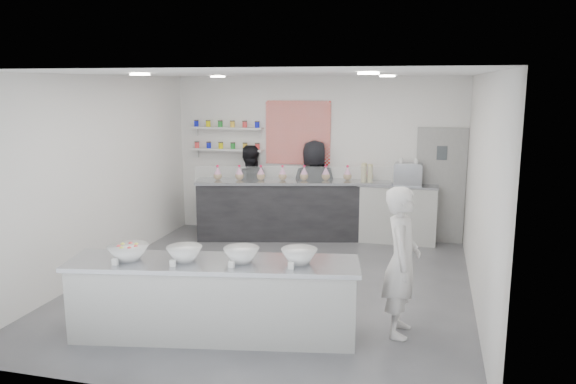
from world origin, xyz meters
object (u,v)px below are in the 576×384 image
(woman_prep, at_px, (402,262))
(staff_right, at_px, (314,189))
(prep_counter, at_px, (214,299))
(espresso_machine, at_px, (408,175))
(staff_left, at_px, (249,189))
(espresso_ledge, at_px, (396,213))
(back_bar, at_px, (293,209))

(woman_prep, xyz_separation_m, staff_right, (-1.84, 3.92, 0.05))
(prep_counter, height_order, espresso_machine, espresso_machine)
(woman_prep, relative_size, staff_left, 1.02)
(prep_counter, bearing_deg, espresso_ledge, 57.99)
(back_bar, distance_m, staff_right, 0.56)
(espresso_machine, relative_size, staff_left, 0.29)
(staff_right, bearing_deg, prep_counter, 69.14)
(espresso_machine, bearing_deg, back_bar, -174.11)
(prep_counter, distance_m, espresso_ledge, 4.82)
(espresso_machine, bearing_deg, staff_left, 179.30)
(espresso_machine, bearing_deg, woman_prep, -88.30)
(woman_prep, distance_m, staff_right, 4.33)
(staff_left, bearing_deg, woman_prep, 109.68)
(prep_counter, distance_m, espresso_machine, 4.95)
(back_bar, bearing_deg, espresso_machine, -8.00)
(back_bar, relative_size, espresso_machine, 7.23)
(prep_counter, relative_size, woman_prep, 1.89)
(woman_prep, relative_size, staff_right, 0.95)
(back_bar, xyz_separation_m, espresso_machine, (2.07, 0.21, 0.71))
(espresso_machine, xyz_separation_m, woman_prep, (0.12, -3.88, -0.39))
(staff_left, relative_size, staff_right, 0.93)
(back_bar, relative_size, woman_prep, 2.05)
(espresso_ledge, xyz_separation_m, staff_left, (-2.83, 0.04, 0.31))
(prep_counter, xyz_separation_m, espresso_machine, (1.95, 4.48, 0.81))
(woman_prep, height_order, staff_left, woman_prep)
(espresso_ledge, distance_m, espresso_machine, 0.75)
(staff_left, bearing_deg, espresso_machine, 160.33)
(espresso_machine, distance_m, staff_right, 1.76)
(prep_counter, bearing_deg, staff_right, 76.65)
(woman_prep, bearing_deg, back_bar, 31.06)
(espresso_machine, height_order, staff_left, staff_left)
(prep_counter, bearing_deg, back_bar, 81.11)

